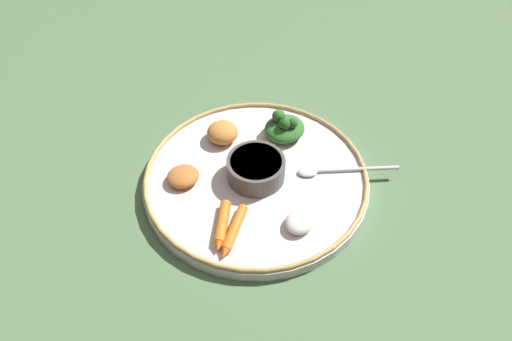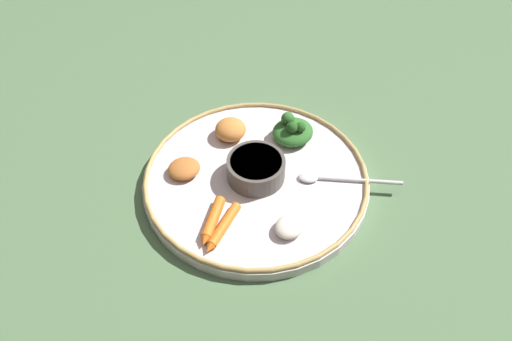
{
  "view_description": "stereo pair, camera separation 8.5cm",
  "coord_description": "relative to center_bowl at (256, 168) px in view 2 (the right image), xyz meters",
  "views": [
    {
      "loc": [
        0.04,
        0.57,
        0.66
      ],
      "look_at": [
        0.0,
        0.0,
        0.03
      ],
      "focal_mm": 35.19,
      "sensor_mm": 36.0,
      "label": 1
    },
    {
      "loc": [
        -0.04,
        0.57,
        0.66
      ],
      "look_at": [
        0.0,
        0.0,
        0.03
      ],
      "focal_mm": 35.19,
      "sensor_mm": 36.0,
      "label": 2
    }
  ],
  "objects": [
    {
      "name": "ground_plane",
      "position": [
        0.0,
        0.0,
        -0.04
      ],
      "size": [
        2.4,
        2.4,
        0.0
      ],
      "primitive_type": "plane",
      "color": "#4C6B47"
    },
    {
      "name": "platter",
      "position": [
        0.0,
        0.0,
        -0.03
      ],
      "size": [
        0.39,
        0.39,
        0.02
      ],
      "primitive_type": "cylinder",
      "color": "silver",
      "rests_on": "ground_plane"
    },
    {
      "name": "platter_rim",
      "position": [
        0.0,
        0.0,
        -0.02
      ],
      "size": [
        0.38,
        0.38,
        0.01
      ],
      "primitive_type": "torus",
      "color": "tan",
      "rests_on": "platter"
    },
    {
      "name": "center_bowl",
      "position": [
        0.0,
        0.0,
        0.0
      ],
      "size": [
        0.1,
        0.1,
        0.04
      ],
      "color": "#4C4742",
      "rests_on": "platter"
    },
    {
      "name": "spoon",
      "position": [
        -0.13,
        0.0,
        -0.02
      ],
      "size": [
        0.18,
        0.02,
        0.01
      ],
      "color": "silver",
      "rests_on": "platter"
    },
    {
      "name": "greens_pile",
      "position": [
        -0.06,
        -0.1,
        -0.0
      ],
      "size": [
        0.1,
        0.1,
        0.05
      ],
      "color": "#2D6628",
      "rests_on": "platter"
    },
    {
      "name": "carrot_near_spoon",
      "position": [
        0.06,
        0.11,
        -0.01
      ],
      "size": [
        0.03,
        0.09,
        0.02
      ],
      "color": "orange",
      "rests_on": "platter"
    },
    {
      "name": "carrot_outer",
      "position": [
        0.04,
        0.12,
        -0.01
      ],
      "size": [
        0.05,
        0.1,
        0.02
      ],
      "color": "orange",
      "rests_on": "platter"
    },
    {
      "name": "mound_chickpea",
      "position": [
        0.12,
        -0.0,
        -0.01
      ],
      "size": [
        0.07,
        0.07,
        0.02
      ],
      "primitive_type": "ellipsoid",
      "rotation": [
        0.0,
        0.0,
        0.42
      ],
      "color": "#B2662D",
      "rests_on": "platter"
    },
    {
      "name": "mound_squash",
      "position": [
        0.05,
        -0.1,
        -0.0
      ],
      "size": [
        0.06,
        0.06,
        0.03
      ],
      "primitive_type": "ellipsoid",
      "rotation": [
        0.0,
        0.0,
        3.01
      ],
      "color": "#C67A38",
      "rests_on": "platter"
    },
    {
      "name": "mound_rice_white",
      "position": [
        -0.06,
        0.11,
        -0.01
      ],
      "size": [
        0.07,
        0.07,
        0.02
      ],
      "primitive_type": "ellipsoid",
      "rotation": [
        0.0,
        0.0,
        4.04
      ],
      "color": "silver",
      "rests_on": "platter"
    }
  ]
}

